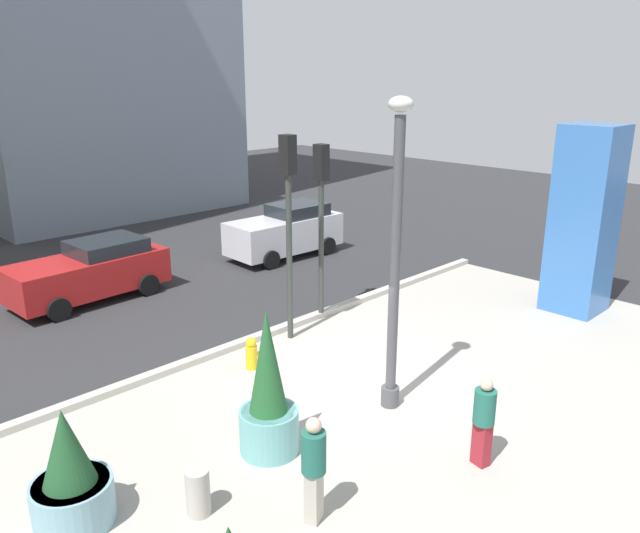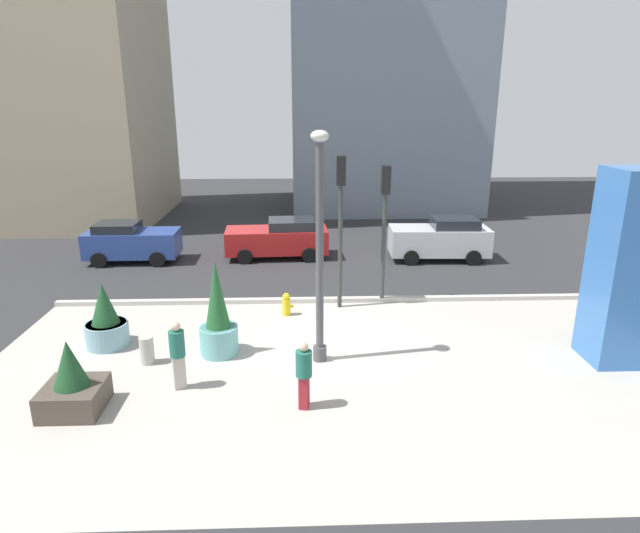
# 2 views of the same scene
# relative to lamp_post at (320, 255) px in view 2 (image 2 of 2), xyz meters

# --- Properties ---
(ground_plane) EXTENTS (60.00, 60.00, 0.00)m
(ground_plane) POSITION_rel_lamp_post_xyz_m (0.31, 5.16, -2.88)
(ground_plane) COLOR #2D2D30
(plaza_pavement) EXTENTS (18.00, 10.00, 0.02)m
(plaza_pavement) POSITION_rel_lamp_post_xyz_m (0.31, -0.84, -2.88)
(plaza_pavement) COLOR #ADA89E
(plaza_pavement) RESTS_ON ground_plane
(curb_strip) EXTENTS (18.00, 0.24, 0.16)m
(curb_strip) POSITION_rel_lamp_post_xyz_m (0.31, 4.28, -2.80)
(curb_strip) COLOR #B7B2A8
(curb_strip) RESTS_ON ground_plane
(lamp_post) EXTENTS (0.44, 0.44, 5.93)m
(lamp_post) POSITION_rel_lamp_post_xyz_m (0.00, 0.00, 0.00)
(lamp_post) COLOR #4C4C51
(lamp_post) RESTS_ON ground_plane
(art_pillar_blue) EXTENTS (1.42, 1.42, 5.05)m
(art_pillar_blue) POSITION_rel_lamp_post_xyz_m (7.72, -0.23, -0.36)
(art_pillar_blue) COLOR #3870BC
(art_pillar_blue) RESTS_ON ground_plane
(potted_plant_mid_plaza) EXTENTS (1.03, 1.03, 2.64)m
(potted_plant_mid_plaza) POSITION_rel_lamp_post_xyz_m (-2.70, 0.48, -1.85)
(potted_plant_mid_plaza) COLOR #6BB2B2
(potted_plant_mid_plaza) RESTS_ON ground_plane
(potted_plant_near_right) EXTENTS (1.17, 1.17, 1.85)m
(potted_plant_near_right) POSITION_rel_lamp_post_xyz_m (-5.89, 1.09, -2.16)
(potted_plant_near_right) COLOR #7AA8B7
(potted_plant_near_right) RESTS_ON ground_plane
(potted_plant_by_pillar) EXTENTS (1.27, 1.27, 1.68)m
(potted_plant_by_pillar) POSITION_rel_lamp_post_xyz_m (-5.51, -2.22, -2.26)
(potted_plant_by_pillar) COLOR #4C4238
(potted_plant_by_pillar) RESTS_ON ground_plane
(fire_hydrant) EXTENTS (0.36, 0.26, 0.75)m
(fire_hydrant) POSITION_rel_lamp_post_xyz_m (-0.94, 3.17, -2.51)
(fire_hydrant) COLOR gold
(fire_hydrant) RESTS_ON ground_plane
(concrete_bollard) EXTENTS (0.36, 0.36, 0.75)m
(concrete_bollard) POSITION_rel_lamp_post_xyz_m (-4.50, -0.02, -2.51)
(concrete_bollard) COLOR #B2ADA3
(concrete_bollard) RESTS_ON ground_plane
(traffic_light_far_side) EXTENTS (0.28, 0.42, 4.61)m
(traffic_light_far_side) POSITION_rel_lamp_post_xyz_m (2.27, 4.23, 0.23)
(traffic_light_far_side) COLOR #333833
(traffic_light_far_side) RESTS_ON ground_plane
(traffic_light_corner) EXTENTS (0.28, 0.42, 4.97)m
(traffic_light_corner) POSITION_rel_lamp_post_xyz_m (0.80, 3.83, 0.43)
(traffic_light_corner) COLOR #333833
(traffic_light_corner) RESTS_ON ground_plane
(car_passing_lane) EXTENTS (4.24, 2.05, 1.83)m
(car_passing_lane) POSITION_rel_lamp_post_xyz_m (5.54, 9.31, -1.97)
(car_passing_lane) COLOR silver
(car_passing_lane) RESTS_ON ground_plane
(car_intersection) EXTENTS (4.47, 2.19, 1.68)m
(car_intersection) POSITION_rel_lamp_post_xyz_m (-1.42, 9.92, -2.03)
(car_intersection) COLOR red
(car_intersection) RESTS_ON ground_plane
(car_curb_west) EXTENTS (3.84, 1.98, 1.70)m
(car_curb_west) POSITION_rel_lamp_post_xyz_m (-7.66, 9.49, -2.02)
(car_curb_west) COLOR #2D4793
(car_curb_west) RESTS_ON ground_plane
(pedestrian_by_curb) EXTENTS (0.47, 0.47, 1.71)m
(pedestrian_by_curb) POSITION_rel_lamp_post_xyz_m (-3.38, -1.34, -1.93)
(pedestrian_by_curb) COLOR #B2AD9E
(pedestrian_by_curb) RESTS_ON ground_plane
(pedestrian_on_sidewalk) EXTENTS (0.43, 0.43, 1.60)m
(pedestrian_on_sidewalk) POSITION_rel_lamp_post_xyz_m (-0.43, -2.30, -2.00)
(pedestrian_on_sidewalk) COLOR maroon
(pedestrian_on_sidewalk) RESTS_ON ground_plane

